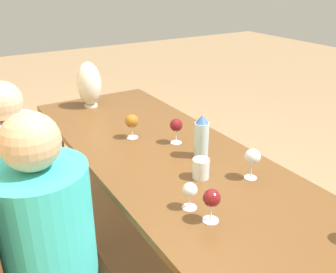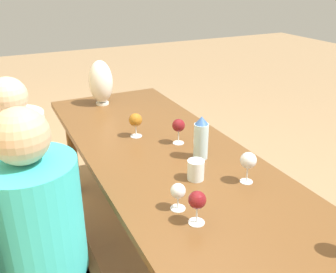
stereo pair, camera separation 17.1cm
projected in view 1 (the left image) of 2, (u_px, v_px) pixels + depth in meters
The scene contains 14 objects.
ground_plane at pixel (175, 269), 2.26m from camera, with size 14.00×14.00×0.00m, color #937551.
dining_table at pixel (176, 172), 1.98m from camera, with size 2.48×0.83×0.75m.
water_bottle at pixel (201, 137), 1.94m from camera, with size 0.08×0.08×0.23m.
water_tumbler at pixel (201, 168), 1.77m from camera, with size 0.08×0.08×0.10m.
vase at pixel (89, 84), 2.65m from camera, with size 0.17×0.17×0.32m.
wine_glass_0 at pixel (176, 126), 2.10m from camera, with size 0.07×0.07×0.15m.
wine_glass_3 at pixel (132, 122), 2.17m from camera, with size 0.08×0.08×0.14m.
wine_glass_5 at pixel (252, 157), 1.74m from camera, with size 0.08×0.08×0.15m.
wine_glass_6 at pixel (212, 199), 1.44m from camera, with size 0.07×0.07×0.14m.
wine_glass_7 at pixel (190, 191), 1.52m from camera, with size 0.06×0.06×0.12m.
chair_near at pixel (32, 272), 1.54m from camera, with size 0.44×0.44×0.99m.
chair_far at pixel (5, 200), 2.02m from camera, with size 0.44×0.44×0.99m.
person_near at pixel (51, 241), 1.54m from camera, with size 0.39×0.39×1.20m.
person_far at pixel (19, 178), 2.02m from camera, with size 0.33×0.33×1.17m.
Camera 1 is at (-1.46, 0.94, 1.66)m, focal length 40.00 mm.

